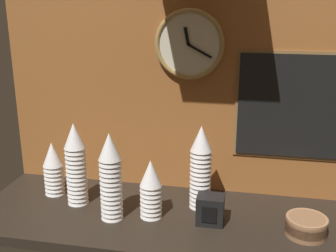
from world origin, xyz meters
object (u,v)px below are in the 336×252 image
napkin_dispenser (210,210)px  cup_stack_center_left (111,177)px  bowl_stack_far_right (306,225)px  cup_stack_left (76,164)px  wall_clock (189,44)px  menu_board (295,107)px  cup_stack_far_left (53,168)px  cup_stack_center_right (201,167)px  cup_stack_center (151,189)px

napkin_dispenser → cup_stack_center_left: bearing=-174.6°
cup_stack_center_left → bowl_stack_far_right: cup_stack_center_left is taller
cup_stack_left → cup_stack_center_left: same height
wall_clock → menu_board: 0.49m
cup_stack_far_left → menu_board: size_ratio=0.49×
menu_board → wall_clock: bearing=-178.8°
bowl_stack_far_right → cup_stack_center_right: bearing=161.2°
cup_stack_center → cup_stack_center_left: cup_stack_center_left is taller
cup_stack_center_left → wall_clock: (0.24, 0.31, 0.46)m
cup_stack_center → menu_board: 0.66m
cup_stack_center_left → wall_clock: bearing=51.6°
cup_stack_center_right → wall_clock: size_ratio=1.22×
bowl_stack_far_right → napkin_dispenser: (-0.34, 0.01, 0.02)m
cup_stack_center_left → wall_clock: size_ratio=1.22×
cup_stack_left → napkin_dispenser: size_ratio=3.10×
cup_stack_center_right → bowl_stack_far_right: (0.40, -0.14, -0.13)m
cup_stack_left → wall_clock: wall_clock is taller
cup_stack_far_left → menu_board: menu_board is taller
cup_stack_center_right → wall_clock: 0.49m
bowl_stack_far_right → wall_clock: wall_clock is taller
cup_stack_center_left → menu_board: size_ratio=0.73×
bowl_stack_far_right → menu_board: bearing=99.0°
cup_stack_far_left → bowl_stack_far_right: 1.04m
cup_stack_center_right → cup_stack_center: 0.22m
cup_stack_far_left → bowl_stack_far_right: bearing=-7.3°
cup_stack_center → menu_board: (0.53, 0.27, 0.28)m
cup_stack_center_left → menu_board: bearing=25.1°
cup_stack_center → wall_clock: bearing=69.8°
cup_stack_center → napkin_dispenser: bearing=-1.2°
cup_stack_center → wall_clock: (0.10, 0.27, 0.52)m
cup_stack_left → bowl_stack_far_right: bearing=-4.5°
cup_stack_center → cup_stack_far_left: (-0.46, 0.11, 0.00)m
bowl_stack_far_right → wall_clock: size_ratio=0.52×
cup_stack_center → menu_board: menu_board is taller
napkin_dispenser → bowl_stack_far_right: bearing=-2.5°
wall_clock → napkin_dispenser: bearing=-64.0°
cup_stack_left → wall_clock: bearing=27.1°
cup_stack_center → cup_stack_center_right: bearing=33.5°
cup_stack_center_left → napkin_dispenser: size_ratio=3.10×
cup_stack_center_right → cup_stack_center: cup_stack_center_right is taller
cup_stack_left → menu_board: bearing=14.7°
cup_stack_far_left → cup_stack_left: bearing=-25.0°
cup_stack_center → cup_stack_center_left: (-0.14, -0.04, 0.06)m
cup_stack_center_left → wall_clock: 0.60m
cup_stack_left → cup_stack_far_left: 0.16m
cup_stack_center → cup_stack_center_left: bearing=-164.4°
cup_stack_left → napkin_dispenser: bearing=-5.7°
cup_stack_center → wall_clock: size_ratio=0.83×
cup_stack_center_right → cup_stack_far_left: bearing=-179.7°
cup_stack_far_left → menu_board: (0.98, 0.16, 0.28)m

